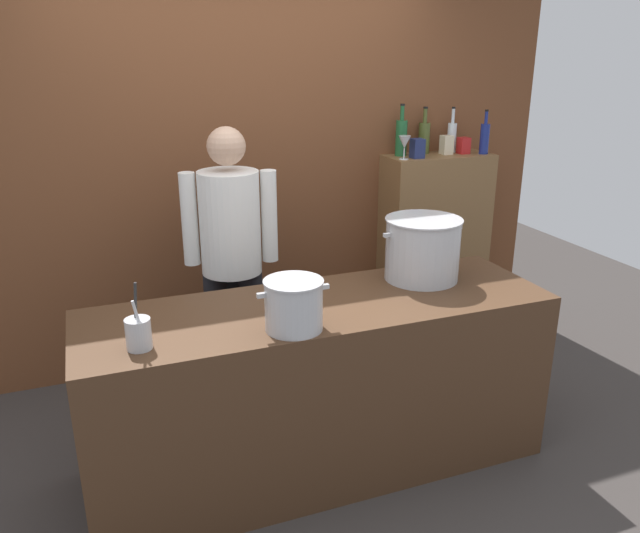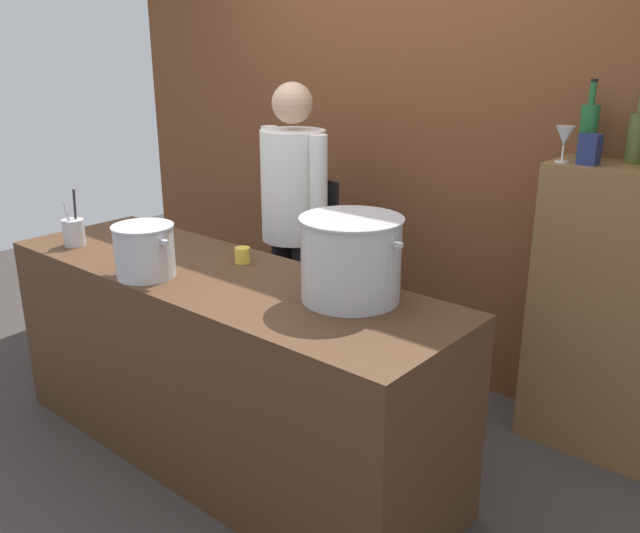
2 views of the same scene
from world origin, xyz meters
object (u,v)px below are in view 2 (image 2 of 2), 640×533
Objects in this scene: utensil_crock at (74,232)px; spice_tin_navy at (590,149)px; chef at (294,216)px; wine_bottle_olive at (637,136)px; butter_jar at (242,255)px; stockpot_large at (351,259)px; wine_bottle_green at (588,130)px; stockpot_small at (145,251)px; wine_glass_tall at (565,137)px.

utensil_crock is 2.41m from spice_tin_navy.
chef is 12.82× the size of spice_tin_navy.
wine_bottle_olive is (1.52, 0.52, 0.50)m from chef.
chef is 23.33× the size of butter_jar.
utensil_crock is (-1.47, -0.31, -0.10)m from stockpot_large.
stockpot_large reaches higher than utensil_crock.
chef is 1.08m from stockpot_large.
wine_bottle_olive is (0.20, 0.03, -0.01)m from wine_bottle_green.
utensil_crock is at bearing -168.22° from stockpot_large.
stockpot_small is 2.00m from wine_bottle_green.
stockpot_large is 1.43× the size of wine_bottle_olive.
utensil_crock is at bearing -145.54° from wine_glass_tall.
stockpot_large is 0.90m from stockpot_small.
chef is at bearing -159.69° from wine_bottle_green.
stockpot_small is at bearing 104.83° from chef.
stockpot_large is at bearing -3.30° from butter_jar.
wine_bottle_olive is 2.05× the size of wine_glass_tall.
butter_jar is 1.79m from wine_bottle_olive.
stockpot_small is at bearing -130.95° from wine_bottle_green.
spice_tin_navy is (-0.14, -0.16, -0.05)m from wine_bottle_olive.
wine_bottle_olive is 0.22m from spice_tin_navy.
wine_bottle_green reaches higher than wine_glass_tall.
stockpot_large reaches higher than stockpot_small.
wine_bottle_olive reaches higher than wine_glass_tall.
stockpot_small is at bearing -4.11° from utensil_crock.
wine_glass_tall reaches higher than stockpot_small.
chef is at bearing 144.09° from stockpot_large.
butter_jar is 1.50m from wine_glass_tall.
stockpot_small is at bearing -132.68° from wine_glass_tall.
wine_glass_tall is (-0.25, -0.17, -0.01)m from wine_bottle_olive.
wine_bottle_green reaches higher than butter_jar.
chef is at bearing 57.25° from utensil_crock.
utensil_crock is 0.90m from butter_jar.
wine_glass_tall is at bearing -109.39° from wine_bottle_green.
chef reaches higher than utensil_crock.
utensil_crock is (-0.64, 0.05, -0.04)m from stockpot_small.
spice_tin_navy reaches higher than stockpot_small.
wine_bottle_green reaches higher than stockpot_small.
wine_glass_tall reaches higher than spice_tin_navy.
wine_bottle_green is at bearing 44.59° from butter_jar.
wine_bottle_green reaches higher than stockpot_large.
wine_bottle_green is at bearing -170.68° from wine_bottle_olive.
stockpot_small is 0.65m from utensil_crock.
chef is at bearing -165.20° from spice_tin_navy.
stockpot_small is at bearing -156.88° from stockpot_large.
utensil_crock is at bearing -157.36° from butter_jar.
wine_bottle_green reaches higher than wine_bottle_olive.
butter_jar is at bearing -138.06° from wine_glass_tall.
chef is 1.49m from spice_tin_navy.
wine_bottle_green is 0.20m from wine_bottle_olive.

